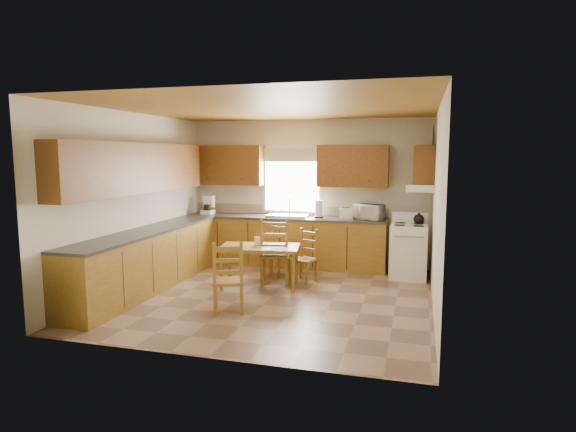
% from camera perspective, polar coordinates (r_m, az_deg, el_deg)
% --- Properties ---
extents(floor, '(4.50, 4.50, 0.00)m').
position_cam_1_polar(floor, '(7.14, -1.82, -9.45)').
color(floor, '#7F6654').
rests_on(floor, ground).
extents(ceiling, '(4.50, 4.50, 0.00)m').
position_cam_1_polar(ceiling, '(6.87, -1.92, 12.66)').
color(ceiling, olive).
rests_on(ceiling, floor).
extents(wall_left, '(4.50, 4.50, 0.00)m').
position_cam_1_polar(wall_left, '(7.84, -17.79, 1.77)').
color(wall_left, beige).
rests_on(wall_left, floor).
extents(wall_right, '(4.50, 4.50, 0.00)m').
position_cam_1_polar(wall_right, '(6.57, 17.21, 0.80)').
color(wall_right, beige).
rests_on(wall_right, floor).
extents(wall_back, '(4.50, 4.50, 0.00)m').
position_cam_1_polar(wall_back, '(9.04, 2.36, 2.80)').
color(wall_back, beige).
rests_on(wall_back, floor).
extents(wall_front, '(4.50, 4.50, 0.00)m').
position_cam_1_polar(wall_front, '(4.79, -9.86, -1.28)').
color(wall_front, beige).
rests_on(wall_front, floor).
extents(lower_cab_back, '(3.75, 0.60, 0.88)m').
position_cam_1_polar(lower_cab_back, '(8.96, -0.44, -3.11)').
color(lower_cab_back, olive).
rests_on(lower_cab_back, floor).
extents(lower_cab_left, '(0.60, 3.60, 0.88)m').
position_cam_1_polar(lower_cab_left, '(7.69, -16.25, -5.14)').
color(lower_cab_left, olive).
rests_on(lower_cab_left, floor).
extents(counter_back, '(3.75, 0.63, 0.04)m').
position_cam_1_polar(counter_back, '(8.89, -0.44, -0.19)').
color(counter_back, '#3C3834').
rests_on(counter_back, lower_cab_back).
extents(counter_left, '(0.63, 3.60, 0.04)m').
position_cam_1_polar(counter_left, '(7.61, -16.38, -1.75)').
color(counter_left, '#3C3834').
rests_on(counter_left, lower_cab_left).
extents(backsplash, '(3.75, 0.01, 0.18)m').
position_cam_1_polar(backsplash, '(9.16, 0.05, 0.72)').
color(backsplash, gray).
rests_on(backsplash, counter_back).
extents(upper_cab_back_left, '(1.41, 0.33, 0.75)m').
position_cam_1_polar(upper_cab_back_left, '(9.33, -7.20, 5.99)').
color(upper_cab_back_left, brown).
rests_on(upper_cab_back_left, wall_back).
extents(upper_cab_back_right, '(1.25, 0.33, 0.75)m').
position_cam_1_polar(upper_cab_back_right, '(8.70, 7.70, 5.89)').
color(upper_cab_back_right, brown).
rests_on(upper_cab_back_right, wall_back).
extents(upper_cab_left, '(0.33, 3.60, 0.75)m').
position_cam_1_polar(upper_cab_left, '(7.60, -17.50, 5.43)').
color(upper_cab_left, brown).
rests_on(upper_cab_left, wall_left).
extents(upper_cab_stove, '(0.33, 0.62, 0.62)m').
position_cam_1_polar(upper_cab_stove, '(8.18, 15.82, 5.92)').
color(upper_cab_stove, brown).
rests_on(upper_cab_stove, wall_right).
extents(range_hood, '(0.44, 0.62, 0.12)m').
position_cam_1_polar(range_hood, '(8.20, 15.37, 3.28)').
color(range_hood, white).
rests_on(range_hood, wall_right).
extents(window_frame, '(1.13, 0.02, 1.18)m').
position_cam_1_polar(window_frame, '(9.07, 0.47, 4.08)').
color(window_frame, white).
rests_on(window_frame, wall_back).
extents(window_pane, '(1.05, 0.01, 1.10)m').
position_cam_1_polar(window_pane, '(9.07, 0.47, 4.08)').
color(window_pane, white).
rests_on(window_pane, wall_back).
extents(window_valance, '(1.19, 0.01, 0.24)m').
position_cam_1_polar(window_valance, '(9.03, 0.43, 7.24)').
color(window_valance, '#496A3D').
rests_on(window_valance, wall_back).
extents(sink_basin, '(0.75, 0.45, 0.04)m').
position_cam_1_polar(sink_basin, '(8.87, 0.02, 0.05)').
color(sink_basin, silver).
rests_on(sink_basin, counter_back).
extents(pine_decal_a, '(0.22, 0.22, 0.36)m').
position_cam_1_polar(pine_decal_a, '(7.87, 16.91, 9.33)').
color(pine_decal_a, black).
rests_on(pine_decal_a, wall_right).
extents(pine_decal_b, '(0.22, 0.22, 0.36)m').
position_cam_1_polar(pine_decal_b, '(8.19, 16.86, 9.52)').
color(pine_decal_b, black).
rests_on(pine_decal_b, wall_right).
extents(pine_decal_c, '(0.22, 0.22, 0.36)m').
position_cam_1_polar(pine_decal_c, '(8.51, 16.80, 9.16)').
color(pine_decal_c, black).
rests_on(pine_decal_c, wall_right).
extents(stove, '(0.60, 0.62, 0.89)m').
position_cam_1_polar(stove, '(8.29, 14.09, -4.15)').
color(stove, white).
rests_on(stove, floor).
extents(coffeemaker, '(0.26, 0.29, 0.33)m').
position_cam_1_polar(coffeemaker, '(9.36, -9.50, 1.23)').
color(coffeemaker, white).
rests_on(coffeemaker, counter_back).
extents(paper_towel, '(0.18, 0.18, 0.31)m').
position_cam_1_polar(paper_towel, '(8.74, 3.63, 0.83)').
color(paper_towel, white).
rests_on(paper_towel, counter_back).
extents(toaster, '(0.26, 0.19, 0.19)m').
position_cam_1_polar(toaster, '(8.63, 6.88, 0.32)').
color(toaster, white).
rests_on(toaster, counter_back).
extents(microwave, '(0.52, 0.44, 0.27)m').
position_cam_1_polar(microwave, '(8.58, 9.60, 0.47)').
color(microwave, white).
rests_on(microwave, counter_back).
extents(dining_table, '(1.31, 0.88, 0.65)m').
position_cam_1_polar(dining_table, '(7.54, -3.35, -6.01)').
color(dining_table, olive).
rests_on(dining_table, floor).
extents(chair_near_left, '(0.51, 0.50, 0.95)m').
position_cam_1_polar(chair_near_left, '(6.38, -7.09, -7.11)').
color(chair_near_left, olive).
rests_on(chair_near_left, floor).
extents(chair_near_right, '(0.52, 0.51, 1.08)m').
position_cam_1_polar(chair_near_right, '(7.68, -1.49, -4.11)').
color(chair_near_right, olive).
rests_on(chair_near_right, floor).
extents(chair_far_left, '(0.44, 0.42, 0.88)m').
position_cam_1_polar(chair_far_left, '(8.18, -1.57, -4.10)').
color(chair_far_left, olive).
rests_on(chair_far_left, floor).
extents(chair_far_right, '(0.46, 0.45, 0.85)m').
position_cam_1_polar(chair_far_right, '(7.81, 1.90, -4.77)').
color(chair_far_right, olive).
rests_on(chair_far_right, floor).
extents(table_paper, '(0.24, 0.31, 0.00)m').
position_cam_1_polar(table_paper, '(7.22, -1.18, -3.95)').
color(table_paper, white).
rests_on(table_paper, dining_table).
extents(table_card, '(0.10, 0.04, 0.13)m').
position_cam_1_polar(table_card, '(7.55, -3.63, -2.95)').
color(table_card, white).
rests_on(table_card, dining_table).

